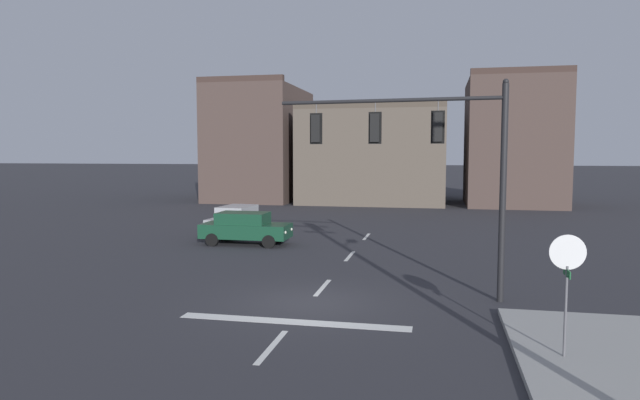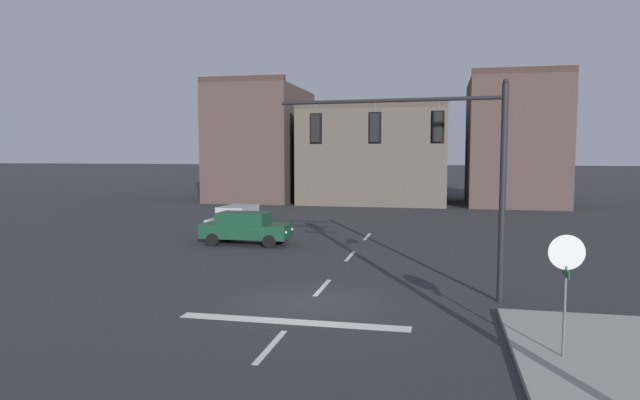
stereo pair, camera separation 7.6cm
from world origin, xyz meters
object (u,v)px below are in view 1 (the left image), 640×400
(stop_sign, at_px, (567,266))
(car_lot_nearside, at_px, (245,227))
(signal_mast_near_side, at_px, (427,148))
(car_lot_middle, at_px, (236,219))

(stop_sign, bearing_deg, car_lot_nearside, 131.39)
(signal_mast_near_side, xyz_separation_m, stop_sign, (3.12, -5.25, -2.57))
(signal_mast_near_side, xyz_separation_m, car_lot_nearside, (-9.04, 8.55, -3.86))
(car_lot_nearside, distance_m, car_lot_middle, 3.50)
(signal_mast_near_side, relative_size, stop_sign, 2.54)
(signal_mast_near_side, bearing_deg, car_lot_nearside, 136.61)
(stop_sign, xyz_separation_m, car_lot_middle, (-13.77, 16.91, -1.29))
(stop_sign, relative_size, car_lot_nearside, 0.63)
(car_lot_nearside, height_order, car_lot_middle, same)
(signal_mast_near_side, distance_m, stop_sign, 6.63)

